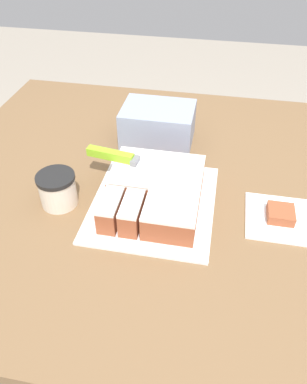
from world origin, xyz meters
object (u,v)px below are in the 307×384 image
cake_board (154,203)px  coffee_cup (58,189)px  cake (155,191)px  brownie (281,214)px  knife (122,158)px  storage_box (158,125)px

cake_board → coffee_cup: 0.24m
cake → brownie: (0.30, -0.00, -0.02)m
cake_board → cake: bearing=49.2°
cake_board → knife: (-0.10, 0.07, 0.08)m
cake_board → coffee_cup: size_ratio=3.61×
cake_board → knife: knife is taller
storage_box → coffee_cup: bearing=-119.9°
cake_board → brownie: size_ratio=5.50×
cake → brownie: cake is taller
cake_board → coffee_cup: (-0.23, -0.04, 0.04)m
knife → cake_board: bearing=-27.3°
cake → storage_box: (-0.04, 0.29, 0.02)m
cake_board → storage_box: bearing=98.2°
cake → coffee_cup: 0.24m
coffee_cup → brownie: (0.54, 0.04, -0.02)m
cake → storage_box: bearing=98.9°
cake → coffee_cup: size_ratio=2.83×
cake_board → storage_box: size_ratio=1.61×
cake → storage_box: 0.29m
knife → coffee_cup: size_ratio=3.08×
cake → knife: knife is taller
storage_box → cake_board: bearing=-81.8°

